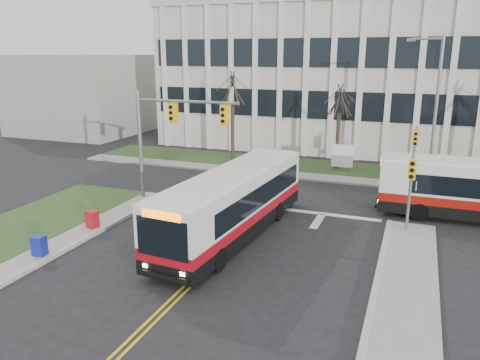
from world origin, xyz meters
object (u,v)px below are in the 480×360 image
at_px(directory_sign, 342,156).
at_px(newspaper_box_blue, 39,247).
at_px(streetlight, 434,103).
at_px(newspaper_box_red, 92,220).
at_px(bus_main, 233,205).

relative_size(directory_sign, newspaper_box_blue, 2.11).
height_order(streetlight, newspaper_box_red, streetlight).
relative_size(streetlight, newspaper_box_blue, 9.68).
height_order(bus_main, newspaper_box_blue, bus_main).
relative_size(directory_sign, bus_main, 0.18).
xyz_separation_m(streetlight, bus_main, (-8.30, -12.44, -3.70)).
relative_size(streetlight, newspaper_box_red, 9.68).
bearing_deg(newspaper_box_blue, directory_sign, 57.46).
bearing_deg(newspaper_box_blue, bus_main, 31.96).
bearing_deg(directory_sign, newspaper_box_red, -120.95).
bearing_deg(bus_main, directory_sign, 83.22).
relative_size(streetlight, directory_sign, 4.60).
xyz_separation_m(bus_main, newspaper_box_blue, (-6.53, -5.16, -1.02)).
xyz_separation_m(streetlight, newspaper_box_blue, (-14.83, -17.60, -4.72)).
distance_m(bus_main, newspaper_box_red, 6.84).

